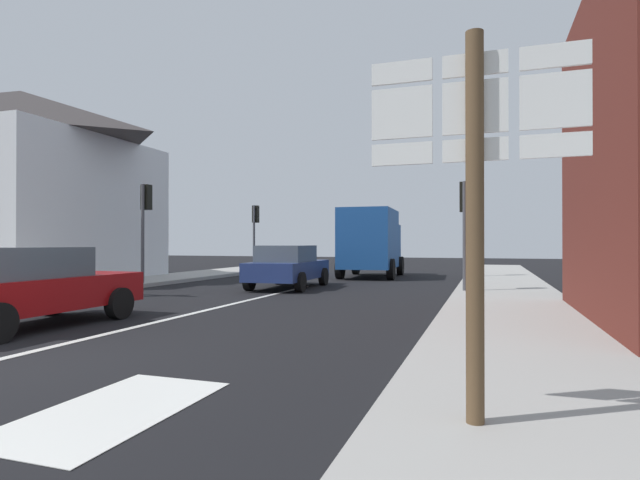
{
  "coord_description": "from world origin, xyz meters",
  "views": [
    {
      "loc": [
        6.12,
        -4.77,
        1.54
      ],
      "look_at": [
        1.63,
        8.62,
        1.64
      ],
      "focal_mm": 28.11,
      "sensor_mm": 36.0,
      "label": 1
    }
  ],
  "objects_px": {
    "sedan_far": "(288,266)",
    "traffic_light_near_left": "(145,211)",
    "traffic_light_far_right": "(472,223)",
    "sedan_near": "(26,286)",
    "delivery_truck": "(371,241)",
    "traffic_light_near_right": "(465,211)",
    "route_sign_post": "(475,184)",
    "traffic_light_far_left": "(255,223)"
  },
  "relations": [
    {
      "from": "sedan_far",
      "to": "traffic_light_near_left",
      "type": "bearing_deg",
      "value": -168.1
    },
    {
      "from": "traffic_light_far_right",
      "to": "sedan_near",
      "type": "bearing_deg",
      "value": -115.1
    },
    {
      "from": "sedan_near",
      "to": "delivery_truck",
      "type": "height_order",
      "value": "delivery_truck"
    },
    {
      "from": "traffic_light_near_left",
      "to": "traffic_light_near_right",
      "type": "relative_size",
      "value": 1.07
    },
    {
      "from": "route_sign_post",
      "to": "traffic_light_far_left",
      "type": "relative_size",
      "value": 0.91
    },
    {
      "from": "sedan_near",
      "to": "route_sign_post",
      "type": "xyz_separation_m",
      "value": [
        7.9,
        -2.83,
        1.24
      ]
    },
    {
      "from": "traffic_light_far_right",
      "to": "traffic_light_near_right",
      "type": "height_order",
      "value": "traffic_light_near_right"
    },
    {
      "from": "route_sign_post",
      "to": "sedan_near",
      "type": "bearing_deg",
      "value": 160.26
    },
    {
      "from": "delivery_truck",
      "to": "traffic_light_far_left",
      "type": "relative_size",
      "value": 1.44
    },
    {
      "from": "sedan_far",
      "to": "traffic_light_far_left",
      "type": "distance_m",
      "value": 9.52
    },
    {
      "from": "sedan_near",
      "to": "traffic_light_far_right",
      "type": "height_order",
      "value": "traffic_light_far_right"
    },
    {
      "from": "sedan_near",
      "to": "route_sign_post",
      "type": "distance_m",
      "value": 8.48
    },
    {
      "from": "sedan_near",
      "to": "traffic_light_near_left",
      "type": "height_order",
      "value": "traffic_light_near_left"
    },
    {
      "from": "sedan_near",
      "to": "traffic_light_near_right",
      "type": "relative_size",
      "value": 1.24
    },
    {
      "from": "sedan_near",
      "to": "delivery_truck",
      "type": "bearing_deg",
      "value": 79.13
    },
    {
      "from": "route_sign_post",
      "to": "traffic_light_far_left",
      "type": "xyz_separation_m",
      "value": [
        -11.5,
        19.74,
        0.61
      ]
    },
    {
      "from": "delivery_truck",
      "to": "traffic_light_far_left",
      "type": "bearing_deg",
      "value": 167.04
    },
    {
      "from": "traffic_light_near_left",
      "to": "traffic_light_near_right",
      "type": "xyz_separation_m",
      "value": [
        10.95,
        0.68,
        -0.19
      ]
    },
    {
      "from": "sedan_far",
      "to": "route_sign_post",
      "type": "relative_size",
      "value": 1.33
    },
    {
      "from": "sedan_far",
      "to": "traffic_light_near_right",
      "type": "relative_size",
      "value": 1.26
    },
    {
      "from": "traffic_light_far_right",
      "to": "route_sign_post",
      "type": "bearing_deg",
      "value": -88.3
    },
    {
      "from": "sedan_far",
      "to": "traffic_light_near_right",
      "type": "height_order",
      "value": "traffic_light_near_right"
    },
    {
      "from": "route_sign_post",
      "to": "traffic_light_near_right",
      "type": "bearing_deg",
      "value": 92.74
    },
    {
      "from": "traffic_light_near_left",
      "to": "traffic_light_near_right",
      "type": "bearing_deg",
      "value": 3.55
    },
    {
      "from": "sedan_far",
      "to": "traffic_light_near_right",
      "type": "xyz_separation_m",
      "value": [
        5.89,
        -0.39,
        1.75
      ]
    },
    {
      "from": "delivery_truck",
      "to": "traffic_light_far_right",
      "type": "height_order",
      "value": "traffic_light_far_right"
    },
    {
      "from": "traffic_light_far_right",
      "to": "traffic_light_near_right",
      "type": "xyz_separation_m",
      "value": [
        0.0,
        -7.01,
        0.11
      ]
    },
    {
      "from": "route_sign_post",
      "to": "traffic_light_near_right",
      "type": "distance_m",
      "value": 11.54
    },
    {
      "from": "sedan_far",
      "to": "traffic_light_near_right",
      "type": "distance_m",
      "value": 6.16
    },
    {
      "from": "sedan_far",
      "to": "traffic_light_near_left",
      "type": "height_order",
      "value": "traffic_light_near_left"
    },
    {
      "from": "traffic_light_far_right",
      "to": "traffic_light_near_left",
      "type": "xyz_separation_m",
      "value": [
        -10.95,
        -7.69,
        0.29
      ]
    },
    {
      "from": "sedan_far",
      "to": "route_sign_post",
      "type": "height_order",
      "value": "route_sign_post"
    },
    {
      "from": "traffic_light_far_right",
      "to": "traffic_light_near_right",
      "type": "relative_size",
      "value": 0.96
    },
    {
      "from": "traffic_light_far_left",
      "to": "traffic_light_near_right",
      "type": "height_order",
      "value": "traffic_light_far_left"
    },
    {
      "from": "route_sign_post",
      "to": "traffic_light_far_right",
      "type": "xyz_separation_m",
      "value": [
        -0.55,
        18.52,
        0.4
      ]
    },
    {
      "from": "traffic_light_far_right",
      "to": "traffic_light_near_right",
      "type": "bearing_deg",
      "value": -90.0
    },
    {
      "from": "delivery_truck",
      "to": "sedan_far",
      "type": "bearing_deg",
      "value": -103.32
    },
    {
      "from": "traffic_light_far_right",
      "to": "traffic_light_far_left",
      "type": "relative_size",
      "value": 0.92
    },
    {
      "from": "sedan_far",
      "to": "traffic_light_far_right",
      "type": "distance_m",
      "value": 9.01
    },
    {
      "from": "traffic_light_far_right",
      "to": "delivery_truck",
      "type": "bearing_deg",
      "value": -176.23
    },
    {
      "from": "route_sign_post",
      "to": "traffic_light_near_left",
      "type": "bearing_deg",
      "value": 136.71
    },
    {
      "from": "delivery_truck",
      "to": "traffic_light_near_left",
      "type": "distance_m",
      "value": 9.94
    }
  ]
}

